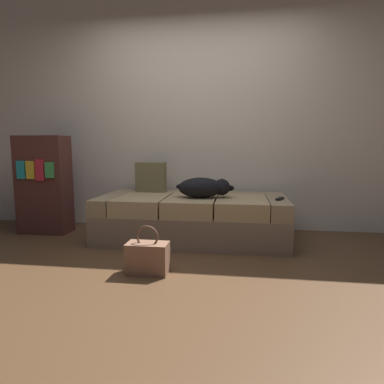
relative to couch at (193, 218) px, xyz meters
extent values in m
plane|color=brown|center=(0.00, -1.04, -0.23)|extent=(10.00, 10.00, 0.00)
cube|color=beige|center=(0.00, 0.61, 1.17)|extent=(6.40, 0.10, 2.80)
cube|color=#886F5A|center=(0.00, 0.00, -0.08)|extent=(1.94, 0.95, 0.30)
cube|color=#9C8664|center=(-0.87, 0.00, 0.15)|extent=(0.20, 0.95, 0.16)
cube|color=#9C8664|center=(0.87, 0.00, 0.15)|extent=(0.20, 0.95, 0.16)
cube|color=#9C8664|center=(0.00, 0.37, 0.15)|extent=(1.54, 0.20, 0.16)
cube|color=tan|center=(-0.51, -0.10, 0.15)|extent=(0.50, 0.73, 0.16)
cube|color=tan|center=(0.00, -0.10, 0.15)|extent=(0.50, 0.73, 0.16)
cube|color=tan|center=(0.51, -0.10, 0.15)|extent=(0.50, 0.73, 0.16)
ellipsoid|color=black|center=(0.10, -0.10, 0.34)|extent=(0.48, 0.32, 0.21)
sphere|color=black|center=(0.31, -0.07, 0.34)|extent=(0.17, 0.17, 0.17)
ellipsoid|color=black|center=(0.38, -0.06, 0.33)|extent=(0.11, 0.08, 0.06)
cone|color=black|center=(0.30, -0.03, 0.40)|extent=(0.04, 0.04, 0.05)
cone|color=black|center=(0.32, -0.12, 0.40)|extent=(0.04, 0.04, 0.05)
ellipsoid|color=black|center=(-0.11, -0.08, 0.35)|extent=(0.11, 0.18, 0.05)
cube|color=black|center=(0.88, -0.13, 0.24)|extent=(0.10, 0.16, 0.02)
cube|color=olive|center=(-0.52, 0.27, 0.40)|extent=(0.35, 0.14, 0.34)
cube|color=#8C6149|center=(-0.21, -1.02, -0.11)|extent=(0.32, 0.18, 0.24)
torus|color=brown|center=(-0.21, -1.02, 0.06)|extent=(0.18, 0.02, 0.18)
cube|color=#512924|center=(-1.71, 0.05, 0.32)|extent=(0.56, 0.28, 1.10)
cube|color=teal|center=(-1.88, -0.11, 0.50)|extent=(0.09, 0.02, 0.20)
cube|color=gold|center=(-1.77, -0.11, 0.50)|extent=(0.09, 0.02, 0.19)
cube|color=red|center=(-1.66, -0.11, 0.50)|extent=(0.09, 0.02, 0.23)
cube|color=green|center=(-1.55, -0.11, 0.50)|extent=(0.09, 0.02, 0.17)
camera|label=1|loc=(0.49, -3.44, 0.74)|focal=31.22mm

